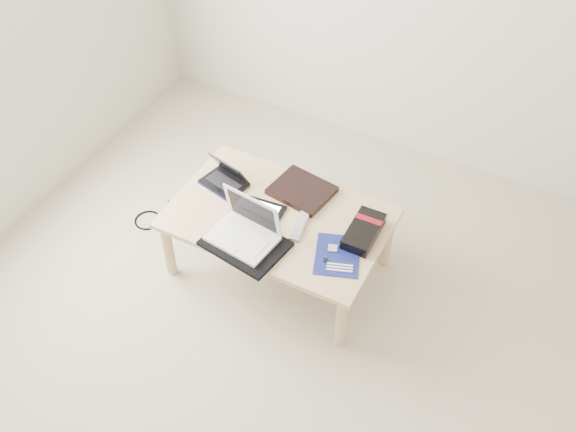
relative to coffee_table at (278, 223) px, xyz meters
The scene contains 14 objects.
ground 0.91m from the coffee_table, 56.29° to the right, with size 4.00×4.00×0.00m, color #B0A78F.
room_shell 1.57m from the coffee_table, 56.29° to the right, with size 4.20×4.20×2.70m.
coffee_table is the anchor object (origin of this frame).
book 0.22m from the coffee_table, 82.07° to the left, with size 0.34×0.30×0.03m.
netbook 0.38m from the coffee_table, 166.29° to the left, with size 0.27×0.22×0.16m.
tablet 0.13m from the coffee_table, 161.20° to the right, with size 0.28×0.22×0.01m.
remote 0.14m from the coffee_table, ahead, with size 0.09×0.24×0.02m.
neoprene_sleeve 0.26m from the coffee_table, 101.17° to the right, with size 0.39×0.28×0.02m, color black.
white_laptop 0.25m from the coffee_table, 108.08° to the right, with size 0.34×0.26×0.23m.
motherboard 0.39m from the coffee_table, 14.92° to the right, with size 0.29×0.32×0.01m.
gpu_box 0.45m from the coffee_table, 10.01° to the left, with size 0.14×0.28×0.06m.
cable_coil 0.18m from the coffee_table, behind, with size 0.09×0.09×0.01m, color black.
floor_cable_coil 0.92m from the coffee_table, behind, with size 0.16×0.16×0.01m, color black.
floor_cable_trail 0.81m from the coffee_table, behind, with size 0.01×0.01×0.32m, color black.
Camera 1 is at (0.62, -1.28, 2.74)m, focal length 40.00 mm.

